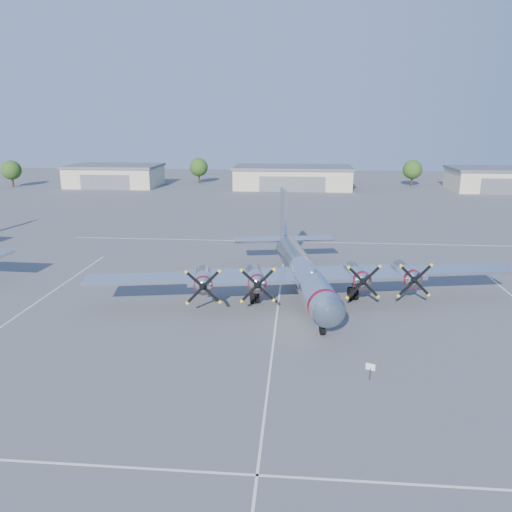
# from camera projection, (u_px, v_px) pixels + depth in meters

# --- Properties ---
(ground) EXTENTS (260.00, 260.00, 0.00)m
(ground) POSITION_uv_depth(u_px,v_px,m) (278.00, 307.00, 44.44)
(ground) COLOR #525255
(ground) RESTS_ON ground
(parking_lines) EXTENTS (60.00, 50.08, 0.01)m
(parking_lines) POSITION_uv_depth(u_px,v_px,m) (277.00, 314.00, 42.76)
(parking_lines) COLOR silver
(parking_lines) RESTS_ON ground
(hangar_west) EXTENTS (22.60, 14.60, 5.40)m
(hangar_west) POSITION_uv_depth(u_px,v_px,m) (115.00, 175.00, 126.31)
(hangar_west) COLOR beige
(hangar_west) RESTS_ON ground
(hangar_center) EXTENTS (28.60, 14.60, 5.40)m
(hangar_center) POSITION_uv_depth(u_px,v_px,m) (293.00, 177.00, 122.56)
(hangar_center) COLOR beige
(hangar_center) RESTS_ON ground
(hangar_east) EXTENTS (20.60, 14.60, 5.40)m
(hangar_east) POSITION_uv_depth(u_px,v_px,m) (495.00, 179.00, 118.55)
(hangar_east) COLOR beige
(hangar_east) RESTS_ON ground
(tree_far_west) EXTENTS (4.80, 4.80, 6.64)m
(tree_far_west) POSITION_uv_depth(u_px,v_px,m) (11.00, 170.00, 124.19)
(tree_far_west) COLOR #382619
(tree_far_west) RESTS_ON ground
(tree_west) EXTENTS (4.80, 4.80, 6.64)m
(tree_west) POSITION_uv_depth(u_px,v_px,m) (199.00, 167.00, 131.98)
(tree_west) COLOR #382619
(tree_west) RESTS_ON ground
(tree_east) EXTENTS (4.80, 4.80, 6.64)m
(tree_east) POSITION_uv_depth(u_px,v_px,m) (412.00, 170.00, 125.47)
(tree_east) COLOR #382619
(tree_east) RESTS_ON ground
(main_bomber_b29) EXTENTS (43.01, 33.18, 8.59)m
(main_bomber_b29) POSITION_uv_depth(u_px,v_px,m) (301.00, 295.00, 47.40)
(main_bomber_b29) COLOR silver
(main_bomber_b29) RESTS_ON ground
(info_placard) EXTENTS (0.58, 0.27, 1.16)m
(info_placard) POSITION_uv_depth(u_px,v_px,m) (370.00, 369.00, 31.64)
(info_placard) COLOR black
(info_placard) RESTS_ON ground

